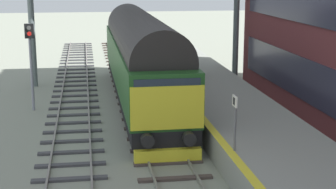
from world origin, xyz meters
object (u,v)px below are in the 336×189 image
diesel_locomotive (141,57)px  signal_post_near (31,57)px  platform_number_sign (235,114)px  waiting_passenger (191,58)px

diesel_locomotive → signal_post_near: 5.45m
diesel_locomotive → platform_number_sign: size_ratio=9.85×
signal_post_near → diesel_locomotive: bearing=4.9°
signal_post_near → platform_number_sign: 12.67m
signal_post_near → waiting_passenger: 8.85m
diesel_locomotive → platform_number_sign: (1.90, -10.79, -0.25)m
waiting_passenger → diesel_locomotive: bearing=129.0°
waiting_passenger → platform_number_sign: bearing=179.1°
diesel_locomotive → waiting_passenger: diesel_locomotive is taller
platform_number_sign → diesel_locomotive: bearing=100.0°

